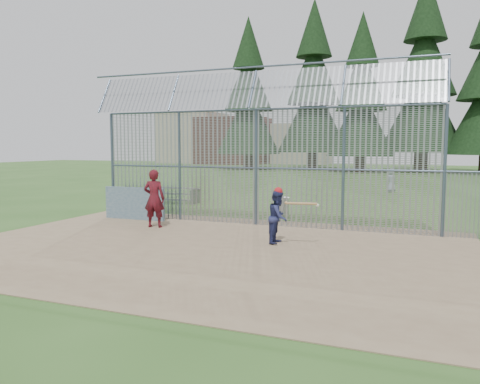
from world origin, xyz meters
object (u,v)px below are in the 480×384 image
at_px(dugout_wall, 134,203).
at_px(onlooker, 154,198).
at_px(batter, 278,217).
at_px(trash_can, 282,206).
at_px(bleacher, 169,194).

bearing_deg(dugout_wall, onlooker, -36.39).
bearing_deg(batter, dugout_wall, 70.40).
height_order(batter, trash_can, batter).
relative_size(dugout_wall, batter, 1.68).
height_order(trash_can, bleacher, trash_can).
xyz_separation_m(onlooker, bleacher, (-3.11, 6.35, -0.59)).
distance_m(batter, trash_can, 5.29).
relative_size(batter, trash_can, 1.82).
distance_m(onlooker, bleacher, 7.10).
bearing_deg(trash_can, batter, -74.92).
height_order(onlooker, bleacher, onlooker).
distance_m(onlooker, trash_can, 5.32).
xyz_separation_m(trash_can, bleacher, (-6.39, 2.20, 0.03)).
height_order(dugout_wall, bleacher, dugout_wall).
bearing_deg(bleacher, batter, -43.24).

